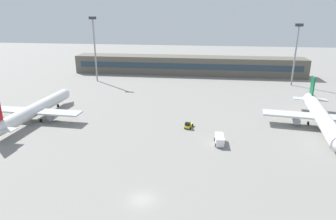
{
  "coord_description": "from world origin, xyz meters",
  "views": [
    {
      "loc": [
        10.32,
        -42.6,
        31.04
      ],
      "look_at": [
        -0.94,
        40.0,
        3.0
      ],
      "focal_mm": 31.65,
      "sensor_mm": 36.0,
      "label": 1
    }
  ],
  "objects_px": {
    "airplane_mid": "(322,117)",
    "baggage_tug_yellow": "(188,125)",
    "floodlight_tower_west": "(95,45)",
    "airplane_near": "(36,109)",
    "floodlight_tower_east": "(296,50)",
    "service_van_white": "(220,139)"
  },
  "relations": [
    {
      "from": "airplane_near",
      "to": "floodlight_tower_east",
      "type": "relative_size",
      "value": 1.6
    },
    {
      "from": "airplane_near",
      "to": "airplane_mid",
      "type": "bearing_deg",
      "value": 2.24
    },
    {
      "from": "floodlight_tower_east",
      "to": "airplane_near",
      "type": "bearing_deg",
      "value": -147.64
    },
    {
      "from": "floodlight_tower_east",
      "to": "airplane_mid",
      "type": "bearing_deg",
      "value": -95.64
    },
    {
      "from": "airplane_mid",
      "to": "baggage_tug_yellow",
      "type": "height_order",
      "value": "airplane_mid"
    },
    {
      "from": "airplane_near",
      "to": "service_van_white",
      "type": "height_order",
      "value": "airplane_near"
    },
    {
      "from": "airplane_mid",
      "to": "floodlight_tower_west",
      "type": "height_order",
      "value": "floodlight_tower_west"
    },
    {
      "from": "baggage_tug_yellow",
      "to": "floodlight_tower_east",
      "type": "distance_m",
      "value": 71.0
    },
    {
      "from": "airplane_near",
      "to": "floodlight_tower_east",
      "type": "bearing_deg",
      "value": 32.36
    },
    {
      "from": "service_van_white",
      "to": "floodlight_tower_east",
      "type": "xyz_separation_m",
      "value": [
        33.0,
        65.4,
        13.94
      ]
    },
    {
      "from": "airplane_mid",
      "to": "service_van_white",
      "type": "bearing_deg",
      "value": -154.1
    },
    {
      "from": "airplane_mid",
      "to": "baggage_tug_yellow",
      "type": "relative_size",
      "value": 11.49
    },
    {
      "from": "airplane_near",
      "to": "baggage_tug_yellow",
      "type": "distance_m",
      "value": 45.72
    },
    {
      "from": "service_van_white",
      "to": "floodlight_tower_east",
      "type": "distance_m",
      "value": 74.57
    },
    {
      "from": "airplane_near",
      "to": "baggage_tug_yellow",
      "type": "xyz_separation_m",
      "value": [
        45.65,
        -0.93,
        -2.34
      ]
    },
    {
      "from": "floodlight_tower_east",
      "to": "floodlight_tower_west",
      "type": "bearing_deg",
      "value": -177.6
    },
    {
      "from": "airplane_mid",
      "to": "floodlight_tower_west",
      "type": "xyz_separation_m",
      "value": [
        -82.28,
        48.2,
        13.04
      ]
    },
    {
      "from": "baggage_tug_yellow",
      "to": "floodlight_tower_west",
      "type": "xyz_separation_m",
      "value": [
        -46.14,
        52.33,
        15.58
      ]
    },
    {
      "from": "baggage_tug_yellow",
      "to": "service_van_white",
      "type": "height_order",
      "value": "service_van_white"
    },
    {
      "from": "floodlight_tower_west",
      "to": "floodlight_tower_east",
      "type": "relative_size",
      "value": 1.1
    },
    {
      "from": "floodlight_tower_west",
      "to": "airplane_near",
      "type": "bearing_deg",
      "value": -89.46
    },
    {
      "from": "airplane_mid",
      "to": "baggage_tug_yellow",
      "type": "distance_m",
      "value": 36.46
    }
  ]
}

